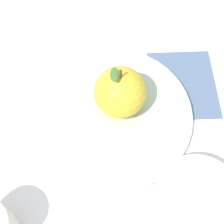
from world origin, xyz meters
name	(u,v)px	position (x,y,z in m)	size (l,w,h in m)	color
ground_plane	(86,124)	(0.00, 0.00, 0.00)	(2.40, 2.40, 0.00)	silver
dinner_plate	(112,115)	(-0.05, 0.00, 0.01)	(0.27, 0.27, 0.02)	#B2C6B2
apple	(120,92)	(-0.06, -0.01, 0.06)	(0.08, 0.08, 0.10)	gold
side_bowl	(197,201)	(-0.12, 0.18, 0.02)	(0.13, 0.13, 0.04)	silver
linen_napkin	(183,84)	(-0.19, -0.02, 0.00)	(0.12, 0.14, 0.00)	slate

